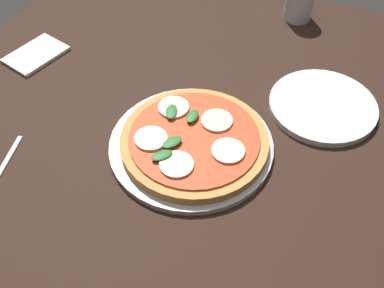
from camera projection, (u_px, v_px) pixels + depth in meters
The scene contains 6 objects.
dining_table at pixel (201, 163), 0.99m from camera, with size 1.12×1.17×0.78m.
serving_tray at pixel (192, 145), 0.88m from camera, with size 0.31×0.31×0.01m, color silver.
pizza at pixel (194, 141), 0.86m from camera, with size 0.27×0.27×0.03m.
plate_white at pixel (323, 106), 0.95m from camera, with size 0.22×0.22×0.01m, color white.
napkin at pixel (36, 54), 1.06m from camera, with size 0.13×0.09×0.01m, color white.
glass_cup at pixel (299, 2), 1.14m from camera, with size 0.07×0.07×0.09m, color silver.
Camera 1 is at (0.59, 0.24, 1.44)m, focal length 43.72 mm.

